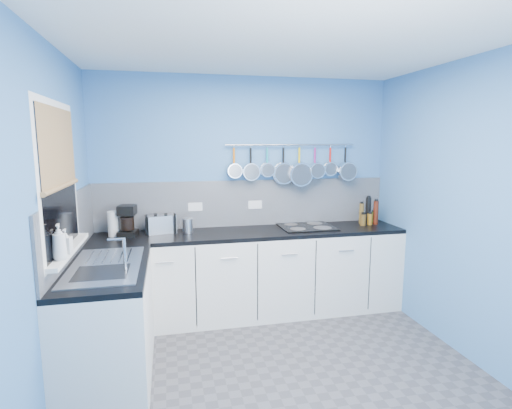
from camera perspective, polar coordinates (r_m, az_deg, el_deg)
name	(u,v)px	position (r m, az deg, el deg)	size (l,w,h in m)	color
floor	(283,379)	(3.38, 3.91, -23.66)	(3.20, 3.00, 0.02)	#47474C
ceiling	(287,38)	(2.93, 4.49, 22.70)	(3.20, 3.00, 0.02)	white
wall_back	(245,194)	(4.35, -1.53, 1.55)	(3.20, 0.02, 2.50)	#437AB6
wall_front	(405,299)	(1.57, 20.55, -12.63)	(3.20, 0.02, 2.50)	#437AB6
wall_left	(44,231)	(2.89, -28.09, -3.32)	(0.02, 3.00, 2.50)	#437AB6
wall_right	(474,212)	(3.70, 28.84, -0.90)	(0.02, 3.00, 2.50)	#437AB6
backsplash_back	(246,203)	(4.35, -1.47, 0.21)	(3.20, 0.02, 0.50)	#91949C
backsplash_left	(71,226)	(3.48, -25.02, -2.87)	(0.02, 1.80, 0.50)	#91949C
cabinet_run_back	(251,275)	(4.24, -0.67, -10.03)	(3.20, 0.60, 0.86)	silver
worktop_back	(251,233)	(4.12, -0.68, -4.11)	(3.20, 0.60, 0.04)	black
cabinet_run_left	(109,325)	(3.36, -20.31, -15.90)	(0.60, 1.20, 0.86)	silver
worktop_left	(106,268)	(3.20, -20.76, -8.56)	(0.60, 1.20, 0.04)	black
window_frame	(59,180)	(3.13, -26.43, 3.22)	(0.01, 1.00, 1.10)	white
window_glass	(60,180)	(3.13, -26.35, 3.22)	(0.01, 0.90, 1.00)	black
bamboo_blind	(58,147)	(3.12, -26.49, 7.34)	(0.01, 0.90, 0.55)	tan
window_sill	(68,250)	(3.21, -25.35, -5.94)	(0.10, 0.98, 0.03)	white
sink_unit	(106,265)	(3.20, -20.78, -8.15)	(0.50, 0.95, 0.01)	silver
mixer_tap	(125,254)	(2.97, -18.33, -6.78)	(0.12, 0.08, 0.26)	silver
socket_left	(195,207)	(4.27, -8.70, -0.33)	(0.15, 0.01, 0.09)	white
socket_right	(255,205)	(4.36, -0.14, -0.03)	(0.15, 0.01, 0.09)	white
pot_rail	(291,145)	(4.38, 5.10, 8.52)	(0.02, 0.02, 1.45)	silver
soap_bottle_a	(59,242)	(2.89, -26.42, -4.84)	(0.09, 0.09, 0.24)	white
soap_bottle_b	(65,241)	(3.05, -25.69, -4.77)	(0.08, 0.08, 0.17)	white
paper_towel	(114,224)	(4.11, -19.78, -2.64)	(0.11, 0.11, 0.24)	white
coffee_maker	(127,221)	(4.06, -17.99, -2.27)	(0.17, 0.19, 0.30)	black
toaster	(161,224)	(4.14, -13.47, -2.73)	(0.28, 0.16, 0.18)	silver
canister	(188,226)	(4.09, -9.77, -3.01)	(0.10, 0.10, 0.14)	silver
hob	(306,227)	(4.34, 7.24, -3.16)	(0.57, 0.50, 0.01)	black
pan_0	(234,162)	(4.23, -3.17, 6.18)	(0.16, 0.10, 0.35)	silver
pan_1	(251,163)	(4.26, -0.75, 6.01)	(0.19, 0.08, 0.38)	silver
pan_2	(267,161)	(4.30, 1.63, 6.26)	(0.15, 0.07, 0.34)	silver
pan_3	(283,165)	(4.35, 3.96, 5.74)	(0.23, 0.07, 0.42)	silver
pan_4	(299,166)	(4.41, 6.23, 5.59)	(0.26, 0.12, 0.45)	silver
pan_5	(315,161)	(4.47, 8.45, 6.13)	(0.17, 0.13, 0.36)	silver
pan_6	(330,160)	(4.53, 10.61, 6.25)	(0.15, 0.06, 0.34)	silver
pan_7	(345,163)	(4.61, 12.69, 5.89)	(0.21, 0.12, 0.40)	silver
condiment_0	(374,217)	(4.74, 16.55, -1.75)	(0.06, 0.06, 0.12)	#3F721E
condiment_1	(368,210)	(4.66, 15.79, -0.83)	(0.06, 0.06, 0.29)	black
condiment_2	(361,214)	(4.62, 14.89, -1.27)	(0.05, 0.05, 0.23)	brown
condiment_3	(376,213)	(4.63, 16.82, -1.13)	(0.06, 0.06, 0.26)	#4C190C
condiment_4	(370,219)	(4.59, 16.01, -2.04)	(0.06, 0.06, 0.12)	#8C5914
condiment_5	(363,220)	(4.53, 15.11, -2.15)	(0.06, 0.06, 0.13)	brown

